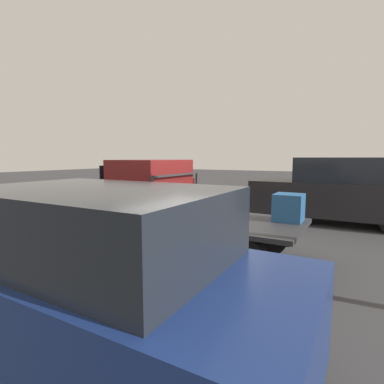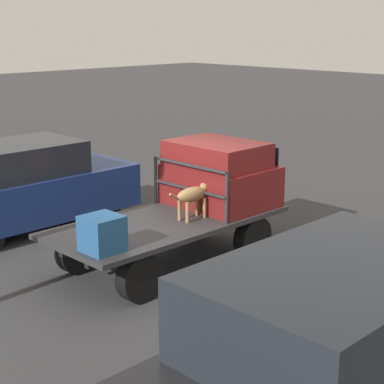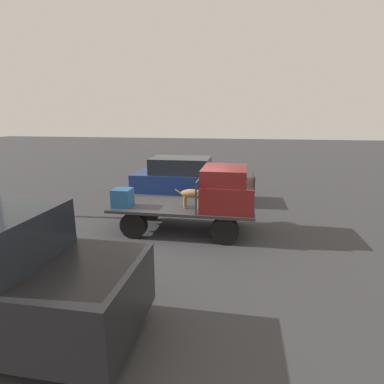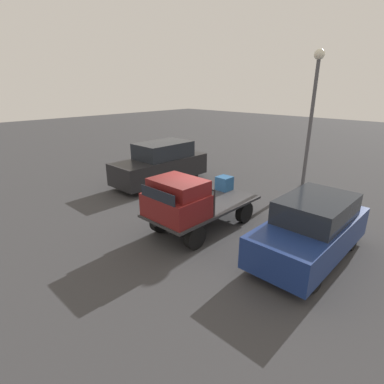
# 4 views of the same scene
# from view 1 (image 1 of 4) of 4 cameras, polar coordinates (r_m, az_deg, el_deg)

# --- Properties ---
(ground_plane) EXTENTS (80.00, 80.00, 0.00)m
(ground_plane) POSITION_cam_1_polar(r_m,az_deg,el_deg) (6.35, 1.18, -11.90)
(ground_plane) COLOR #38383A
(flatbed_truck) EXTENTS (4.11, 1.89, 0.81)m
(flatbed_truck) POSITION_cam_1_polar(r_m,az_deg,el_deg) (6.19, 1.19, -6.70)
(flatbed_truck) COLOR black
(flatbed_truck) RESTS_ON ground
(truck_cab) EXTENTS (1.43, 1.77, 1.15)m
(truck_cab) POSITION_cam_1_polar(r_m,az_deg,el_deg) (6.74, -8.27, 0.92)
(truck_cab) COLOR maroon
(truck_cab) RESTS_ON flatbed_truck
(truck_headboard) EXTENTS (0.04, 1.77, 0.86)m
(truck_headboard) POSITION_cam_1_polar(r_m,az_deg,el_deg) (6.31, -2.85, 0.80)
(truck_headboard) COLOR #2D2D30
(truck_headboard) RESTS_ON flatbed_truck
(dog) EXTENTS (1.03, 0.25, 0.67)m
(dog) POSITION_cam_1_polar(r_m,az_deg,el_deg) (6.49, -0.58, -0.35)
(dog) COLOR #9E7547
(dog) RESTS_ON flatbed_truck
(cargo_crate) EXTENTS (0.52, 0.52, 0.52)m
(cargo_crate) POSITION_cam_1_polar(r_m,az_deg,el_deg) (5.97, 17.93, -2.83)
(cargo_crate) COLOR #235184
(cargo_crate) RESTS_ON flatbed_truck
(parked_sedan) EXTENTS (4.24, 1.77, 1.74)m
(parked_sedan) POSITION_cam_1_polar(r_m,az_deg,el_deg) (3.13, -19.39, -15.32)
(parked_sedan) COLOR black
(parked_sedan) RESTS_ON ground
(parked_pickup_far) EXTENTS (4.83, 1.87, 2.02)m
(parked_pickup_far) POSITION_cam_1_polar(r_m,az_deg,el_deg) (10.18, 25.70, 0.12)
(parked_pickup_far) COLOR black
(parked_pickup_far) RESTS_ON ground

